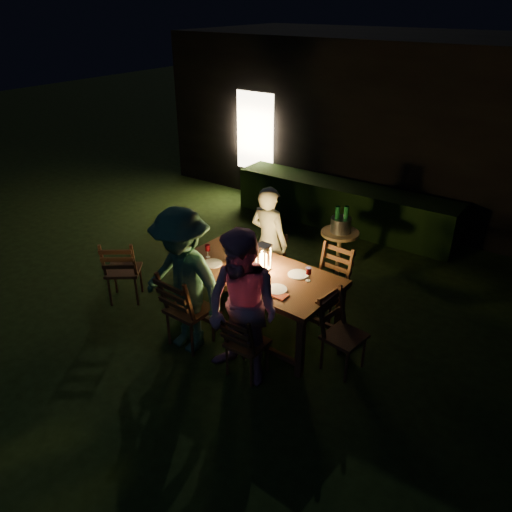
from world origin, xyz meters
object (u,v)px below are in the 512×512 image
Objects in this scene: chair_near_right at (246,354)px; person_house_side at (269,242)px; lantern at (263,259)px; chair_spare at (125,281)px; chair_near_left at (189,322)px; chair_far_left at (266,275)px; side_table at (340,237)px; person_opp_right at (243,310)px; bottle_table at (242,255)px; bottle_bucket_b at (345,222)px; person_opp_left at (183,282)px; ice_bucket at (341,225)px; chair_far_right at (326,297)px; chair_end at (342,347)px; bottle_bucket_a at (337,222)px; dining_table at (257,277)px.

person_house_side is at bearing 116.31° from chair_near_right.
chair_spare is at bearing -164.35° from lantern.
chair_far_left is (0.09, 1.54, -0.05)m from chair_near_left.
person_house_side is (1.52, 1.35, 0.50)m from chair_spare.
chair_spare is 3.17m from side_table.
person_opp_right reaches higher than bottle_table.
lantern is 1.82m from bottle_bucket_b.
person_opp_left is at bearing -105.46° from side_table.
person_opp_left is 2.70m from ice_bucket.
chair_far_right is 0.64× the size of person_house_side.
side_table is (-0.37, 1.07, 0.36)m from chair_far_right.
chair_far_left is 1.85m from chair_end.
person_opp_left reaches higher than chair_far_left.
lantern is (0.45, -0.80, 0.21)m from person_house_side.
person_opp_left reaches higher than chair_far_right.
bottle_bucket_a is at bearing 77.11° from chair_near_left.
chair_near_right is 1.90m from person_house_side.
ice_bucket is (0.72, 2.60, -0.04)m from person_opp_left.
chair_far_right is at bearing -133.96° from chair_end.
dining_table is 6.04× the size of lantern.
chair_far_left is at bearing -122.78° from bottle_bucket_b.
chair_near_right is 2.72m from bottle_bucket_b.
chair_spare is at bearing 173.01° from chair_near_right.
person_opp_left is at bearing 90.00° from person_house_side.
person_opp_left is (-0.00, -0.05, 0.58)m from chair_near_left.
lantern is at bearing -87.76° from chair_end.
chair_near_right reaches higher than dining_table.
chair_far_left is 1.14m from lantern.
ice_bucket is (0.63, 1.01, 0.59)m from chair_far_left.
chair_far_left is at bearing 121.55° from lantern.
chair_end reaches higher than chair_far_left.
dining_table is 1.32m from chair_end.
chair_near_left is 2.70m from ice_bucket.
person_house_side is at bearing 4.73° from chair_spare.
person_opp_right is 5.15× the size of lantern.
bottle_table is 1.86m from ice_bucket.
chair_far_right is (0.19, 1.53, 0.03)m from chair_near_right.
chair_far_right is at bearing -10.61° from chair_spare.
chair_near_left is 1.43× the size of side_table.
chair_near_right is 1.54m from chair_far_right.
person_opp_right is (0.80, -1.69, 0.09)m from person_house_side.
chair_far_left is 1.33m from ice_bucket.
bottle_bucket_b is (0.22, 1.80, -0.09)m from lantern.
person_house_side reaches higher than bottle_table.
bottle_bucket_b is (2.19, 2.35, 0.61)m from chair_spare.
bottle_bucket_b is at bearing 10.10° from chair_spare.
bottle_table is (-0.84, -0.72, 0.69)m from chair_far_right.
dining_table is 1.02m from chair_far_left.
chair_spare is (-1.92, -0.51, -0.47)m from dining_table.
chair_spare is (-1.43, 0.24, -0.02)m from chair_near_left.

